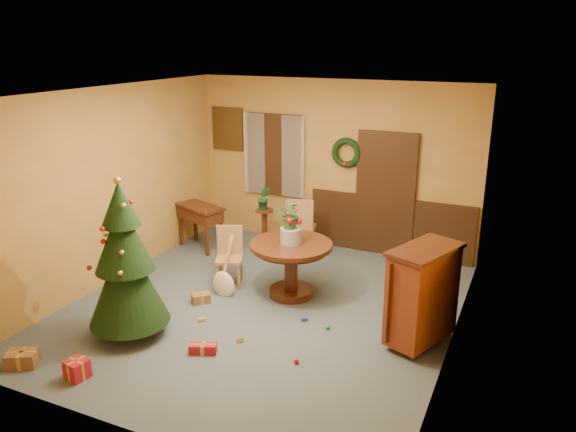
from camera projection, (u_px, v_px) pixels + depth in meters
The scene contains 21 objects.
room_envelope at pixel (343, 186), 9.62m from camera, with size 5.50×5.50×5.50m.
dining_table at pixel (291, 259), 7.92m from camera, with size 1.17×1.17×0.80m.
urn at pixel (291, 236), 7.81m from camera, with size 0.30×0.30×0.22m, color slate.
centerpiece_plant at pixel (291, 214), 7.72m from camera, with size 0.36×0.31×0.40m, color #1E4C23.
chair_near at pixel (230, 254), 8.36m from camera, with size 0.51×0.51×0.88m.
chair_far at pixel (301, 226), 9.33m from camera, with size 0.55×0.55×1.04m.
guitar at pixel (223, 268), 7.96m from camera, with size 0.35×0.17×0.83m, color beige, non-canonical shape.
plant_stand at pixel (265, 226), 9.49m from camera, with size 0.31×0.31×0.79m.
stand_plant at pixel (264, 198), 9.34m from camera, with size 0.23×0.18×0.41m, color #19471E.
christmas_tree at pixel (125, 263), 6.75m from camera, with size 0.98×0.98×2.03m.
writing_desk at pixel (200, 216), 9.73m from camera, with size 0.97×0.71×0.78m.
sideboard at pixel (422, 293), 6.64m from camera, with size 0.82×1.08×1.24m.
gift_a at pixel (22, 359), 6.34m from camera, with size 0.40×0.36×0.18m.
gift_b at pixel (77, 369), 6.10m from camera, with size 0.25×0.25×0.22m.
gift_c at pixel (201, 298), 7.85m from camera, with size 0.30×0.30×0.14m.
gift_d at pixel (203, 348), 6.60m from camera, with size 0.34×0.24×0.11m.
toy_a at pixel (304, 319), 7.35m from camera, with size 0.08×0.05×0.05m, color #24549E.
toy_b at pixel (328, 327), 7.14m from camera, with size 0.06×0.06×0.06m, color #227E2B.
toy_c at pixel (202, 320), 7.33m from camera, with size 0.08×0.05×0.05m, color gold.
toy_d at pixel (296, 361), 6.39m from camera, with size 0.06×0.06×0.06m, color red.
toy_e at pixel (240, 340), 6.84m from camera, with size 0.08×0.05×0.05m, color gold.
Camera 1 is at (3.20, -6.17, 3.55)m, focal length 35.00 mm.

